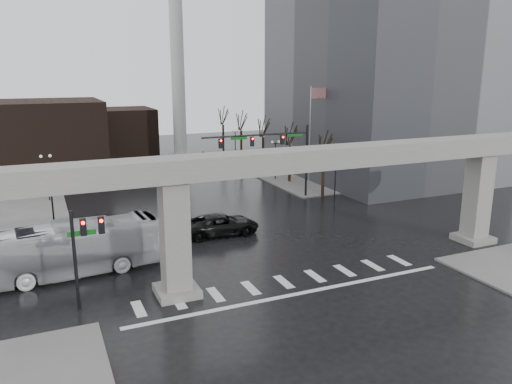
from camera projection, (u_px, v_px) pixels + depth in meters
ground at (277, 276)px, 34.08m from camera, size 160.00×160.00×0.00m
sidewalk_ne at (326, 162)px, 76.28m from camera, size 28.00×36.00×0.15m
elevated_guideway at (295, 176)px, 32.96m from camera, size 48.00×2.60×8.70m
office_tower at (386, 12)px, 63.24m from camera, size 22.00×26.00×42.00m
building_far_left at (38, 140)px, 64.74m from camera, size 16.00×14.00×10.00m
building_far_mid at (120, 134)px, 78.58m from camera, size 10.00×10.00×8.00m
smokestack at (178, 73)px, 74.18m from camera, size 3.60×3.60×30.00m
signal_mast_arm at (276, 147)px, 52.95m from camera, size 12.12×0.43×8.00m
signal_left_pole at (84, 242)px, 28.76m from camera, size 2.30×0.30×6.00m
flagpole_assembly at (312, 125)px, 57.87m from camera, size 2.06×0.12×12.00m
lamp_right_0 at (335, 173)px, 51.01m from camera, size 1.22×0.32×5.11m
lamp_right_1 at (275, 153)px, 63.45m from camera, size 1.22×0.32×5.11m
lamp_right_2 at (235, 140)px, 75.90m from camera, size 1.22×0.32×5.11m
lamp_left_0 at (52, 200)px, 40.41m from camera, size 1.22×0.32×5.11m
lamp_left_1 at (47, 170)px, 52.85m from camera, size 1.22×0.32×5.11m
lamp_left_2 at (44, 151)px, 65.30m from camera, size 1.22×0.32×5.11m
tree_right_0 at (323, 172)px, 55.15m from camera, size 1.09×1.58×7.50m
tree_right_1 at (290, 160)px, 62.24m from camera, size 1.09×1.61×7.67m
tree_right_2 at (263, 151)px, 69.34m from camera, size 1.10×1.63×7.85m
tree_right_3 at (241, 143)px, 76.44m from camera, size 1.11×1.66×8.02m
tree_right_4 at (223, 136)px, 83.53m from camera, size 1.12×1.69×8.19m
pickup_truck at (221, 224)px, 42.63m from camera, size 6.62×3.31×1.80m
city_bus at (64, 250)px, 33.80m from camera, size 13.54×4.10×3.72m
far_car at (178, 192)px, 54.86m from camera, size 2.41×4.71×1.53m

